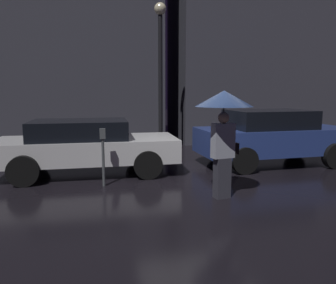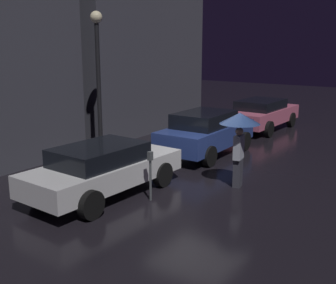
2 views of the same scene
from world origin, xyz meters
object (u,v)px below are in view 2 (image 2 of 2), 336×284
pedestrian_with_umbrella (240,128)px  street_lamp_near (98,65)px  parked_car_white (103,168)px  parked_car_blue (206,132)px  parked_car_pink (262,113)px  parking_meter (150,170)px

pedestrian_with_umbrella → street_lamp_near: size_ratio=0.42×
parked_car_white → parked_car_blue: size_ratio=1.04×
parked_car_pink → pedestrian_with_umbrella: 8.34m
pedestrian_with_umbrella → parked_car_pink: bearing=9.3°
parked_car_blue → street_lamp_near: (-2.69, 2.50, 2.38)m
parked_car_white → parked_car_blue: parked_car_blue is taller
parked_car_blue → pedestrian_with_umbrella: 3.65m
parking_meter → street_lamp_near: street_lamp_near is taller
parked_car_blue → parked_car_pink: size_ratio=0.95×
parking_meter → street_lamp_near: size_ratio=0.26×
parked_car_white → parked_car_pink: size_ratio=0.99×
parked_car_white → pedestrian_with_umbrella: bearing=-42.9°
parked_car_pink → pedestrian_with_umbrella: bearing=-159.9°
parked_car_white → parking_meter: (0.38, -1.24, 0.06)m
parked_car_blue → parking_meter: parked_car_blue is taller
parked_car_pink → parking_meter: (-10.06, -1.31, 0.03)m
parked_car_white → parked_car_pink: bearing=2.4°
parked_car_white → parking_meter: bearing=-71.0°
parking_meter → street_lamp_near: 4.83m
parked_car_pink → street_lamp_near: (-8.02, 2.35, 2.44)m
parked_car_white → parked_car_blue: 5.11m
parked_car_pink → street_lamp_near: bearing=165.2°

